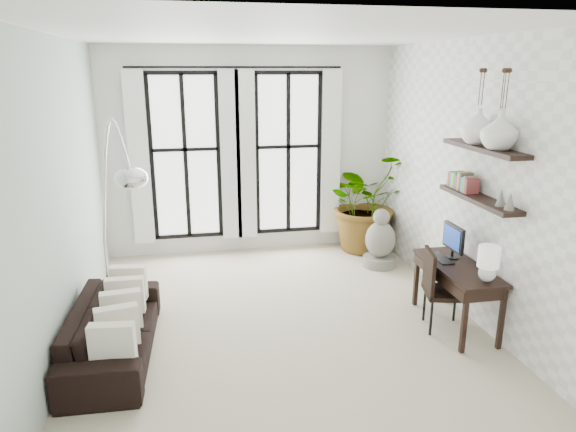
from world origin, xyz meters
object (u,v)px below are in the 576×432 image
object	(u,v)px
plant	(366,201)
arc_lamp	(114,178)
desk	(460,271)
buddha	(380,242)
sofa	(113,330)
desk_chair	(438,285)

from	to	relation	value
plant	arc_lamp	world-z (taller)	arc_lamp
desk	buddha	world-z (taller)	desk
arc_lamp	buddha	bearing A→B (deg)	23.82
sofa	buddha	size ratio (longest dim) A/B	2.20
sofa	desk_chair	size ratio (longest dim) A/B	2.10
desk_chair	arc_lamp	size ratio (longest dim) A/B	0.39
plant	buddha	xyz separation A→B (m)	(-0.04, -0.79, -0.43)
plant	desk	distance (m)	2.78
arc_lamp	plant	bearing A→B (deg)	33.50
buddha	sofa	bearing A→B (deg)	-152.71
sofa	desk	bearing A→B (deg)	-89.92
desk	desk_chair	world-z (taller)	desk
sofa	desk_chair	world-z (taller)	desk_chair
buddha	arc_lamp	bearing A→B (deg)	-156.18
plant	buddha	distance (m)	0.90
sofa	arc_lamp	bearing A→B (deg)	-16.38
desk_chair	arc_lamp	distance (m)	3.67
desk	desk_chair	size ratio (longest dim) A/B	1.34
arc_lamp	desk	bearing A→B (deg)	-7.03
sofa	arc_lamp	world-z (taller)	arc_lamp
desk_chair	buddha	bearing A→B (deg)	101.56
plant	arc_lamp	bearing A→B (deg)	-146.50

